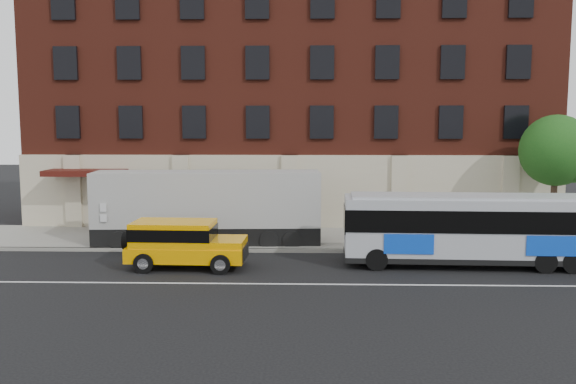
{
  "coord_description": "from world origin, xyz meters",
  "views": [
    {
      "loc": [
        0.84,
        -21.74,
        6.11
      ],
      "look_at": [
        0.08,
        5.5,
        2.87
      ],
      "focal_mm": 38.21,
      "sensor_mm": 36.0,
      "label": 1
    }
  ],
  "objects_px": {
    "sign_pole": "(104,220)",
    "shipping_container": "(208,209)",
    "street_tree": "(557,153)",
    "city_bus": "(476,227)",
    "yellow_suv": "(181,241)"
  },
  "relations": [
    {
      "from": "city_bus",
      "to": "shipping_container",
      "type": "bearing_deg",
      "value": 161.59
    },
    {
      "from": "street_tree",
      "to": "city_bus",
      "type": "relative_size",
      "value": 0.56
    },
    {
      "from": "city_bus",
      "to": "shipping_container",
      "type": "relative_size",
      "value": 1.0
    },
    {
      "from": "sign_pole",
      "to": "city_bus",
      "type": "bearing_deg",
      "value": -8.93
    },
    {
      "from": "sign_pole",
      "to": "yellow_suv",
      "type": "relative_size",
      "value": 0.49
    },
    {
      "from": "street_tree",
      "to": "yellow_suv",
      "type": "relative_size",
      "value": 1.21
    },
    {
      "from": "sign_pole",
      "to": "shipping_container",
      "type": "distance_m",
      "value": 4.83
    },
    {
      "from": "yellow_suv",
      "to": "shipping_container",
      "type": "relative_size",
      "value": 0.47
    },
    {
      "from": "street_tree",
      "to": "yellow_suv",
      "type": "distance_m",
      "value": 19.23
    },
    {
      "from": "shipping_container",
      "to": "sign_pole",
      "type": "bearing_deg",
      "value": -163.72
    },
    {
      "from": "street_tree",
      "to": "city_bus",
      "type": "xyz_separation_m",
      "value": [
        -5.58,
        -5.92,
        -2.76
      ]
    },
    {
      "from": "yellow_suv",
      "to": "sign_pole",
      "type": "bearing_deg",
      "value": 142.91
    },
    {
      "from": "street_tree",
      "to": "city_bus",
      "type": "distance_m",
      "value": 8.59
    },
    {
      "from": "city_bus",
      "to": "yellow_suv",
      "type": "height_order",
      "value": "city_bus"
    },
    {
      "from": "street_tree",
      "to": "yellow_suv",
      "type": "bearing_deg",
      "value": -159.75
    }
  ]
}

